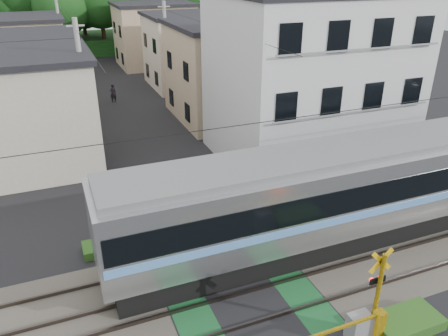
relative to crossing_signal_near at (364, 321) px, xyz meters
name	(u,v)px	position (x,y,z in m)	size (l,w,h in m)	color
ground	(236,286)	(-2.59, 3.65, -0.71)	(120.00, 120.00, 0.00)	black
track_bed	(236,285)	(-2.59, 3.65, -0.67)	(120.00, 120.00, 0.14)	#47423A
crossing_signal_near	(364,321)	(0.00, 0.00, 0.00)	(4.74, 0.65, 3.09)	yellow
crossing_signal_far	(141,231)	(-5.17, 7.31, 0.00)	(4.74, 0.65, 3.09)	yellow
apartment_block	(309,78)	(5.91, 13.15, 3.94)	(10.20, 8.36, 9.30)	silver
houses_row	(115,60)	(-2.33, 29.57, 2.53)	(22.07, 31.35, 6.80)	beige
tree_hill	(89,7)	(-1.76, 51.98, 4.94)	(40.00, 13.10, 11.96)	#194617
catenary	(386,166)	(3.41, 3.69, 2.98)	(60.00, 5.04, 7.00)	#2D2D33
utility_poles	(103,57)	(-3.64, 26.66, 3.37)	(7.90, 42.00, 8.00)	#A5A5A0
pedestrian	(113,93)	(-2.98, 28.46, 0.06)	(0.56, 0.37, 1.54)	black
weed_patches	(281,271)	(-0.83, 3.56, -0.53)	(10.25, 8.80, 0.40)	#2D5E1E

